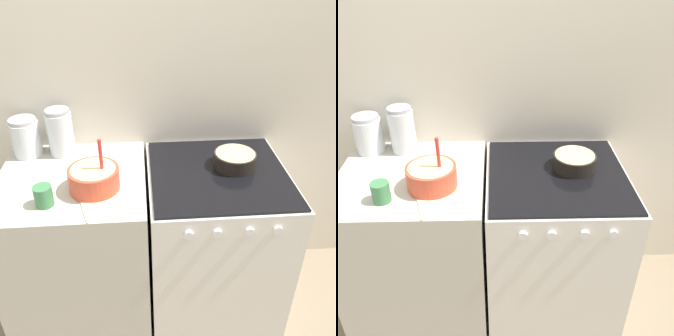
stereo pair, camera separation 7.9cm
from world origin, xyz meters
TOP-DOWN VIEW (x-y plane):
  - wall_back at (0.00, 0.72)m, footprint 4.42×0.05m
  - countertop_cabinet at (-0.35, 0.35)m, footprint 0.71×0.69m
  - stove at (0.36, 0.35)m, footprint 0.69×0.71m
  - mixing_bowl at (-0.23, 0.25)m, footprint 0.23×0.23m
  - baking_pan at (0.45, 0.39)m, footprint 0.21×0.21m
  - storage_jar_left at (-0.60, 0.60)m, footprint 0.15×0.15m
  - storage_jar_middle at (-0.43, 0.60)m, footprint 0.13×0.13m
  - tin_can at (-0.43, 0.14)m, footprint 0.08×0.08m
  - recipe_page at (-0.18, 0.17)m, footprint 0.29×0.34m

SIDE VIEW (x-z plane):
  - stove at x=0.36m, z-range 0.00..0.91m
  - countertop_cabinet at x=-0.35m, z-range 0.00..0.91m
  - recipe_page at x=-0.18m, z-range 0.91..0.92m
  - baking_pan at x=0.45m, z-range 0.91..0.99m
  - tin_can at x=-0.43m, z-range 0.91..1.00m
  - mixing_bowl at x=-0.23m, z-range 0.85..1.10m
  - storage_jar_left at x=-0.60m, z-range 0.89..1.10m
  - storage_jar_middle at x=-0.43m, z-range 0.89..1.14m
  - wall_back at x=0.00m, z-range 0.00..2.40m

